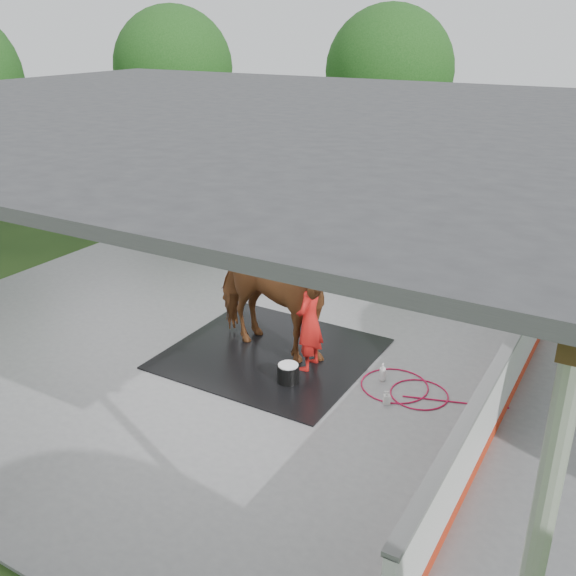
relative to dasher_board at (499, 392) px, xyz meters
The scene contains 12 objects.
ground 4.64m from the dasher_board, behind, with size 100.00×100.00×0.00m, color #1E3814.
concrete_slab 4.63m from the dasher_board, behind, with size 12.00×10.00×0.05m, color slate.
pavilion_structure 5.70m from the dasher_board, behind, with size 12.60×10.60×4.05m.
dasher_board is the anchor object (origin of this frame).
tree_belt 5.43m from the dasher_board, 168.18° to the left, with size 28.00×28.00×5.80m.
rubber_mat 3.79m from the dasher_board, behind, with size 3.21×3.01×0.02m, color black.
horse 3.80m from the dasher_board, behind, with size 1.15×2.53×2.14m, color brown.
handler 3.00m from the dasher_board, behind, with size 0.62×0.40×1.69m, color red.
wash_bucket 3.09m from the dasher_board, behind, with size 0.34×0.34×0.32m.
soap_bottle_a 1.88m from the dasher_board, 168.51° to the left, with size 0.11×0.12×0.30m, color silver.
soap_bottle_b 1.57m from the dasher_board, behind, with size 0.10×0.10×0.21m, color #338CD8.
hose_coil 1.51m from the dasher_board, 168.52° to the left, with size 2.19×1.04×0.02m.
Camera 1 is at (5.88, -7.86, 5.21)m, focal length 40.00 mm.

